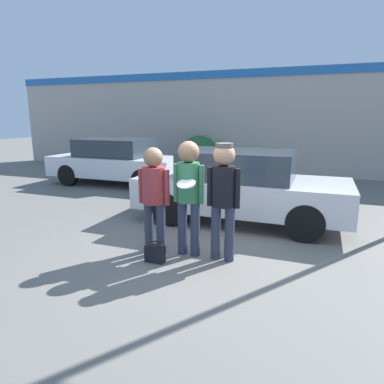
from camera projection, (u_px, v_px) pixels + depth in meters
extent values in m
plane|color=#66635E|center=(203.00, 255.00, 5.56)|extent=(56.00, 56.00, 0.00)
cube|color=#B2A89E|center=(276.00, 123.00, 12.90)|extent=(24.00, 0.18, 3.94)
cube|color=#2666B2|center=(279.00, 71.00, 12.40)|extent=(24.00, 0.04, 0.30)
cylinder|color=#2D3347|center=(149.00, 227.00, 5.65)|extent=(0.15, 0.15, 0.83)
cylinder|color=#2D3347|center=(161.00, 228.00, 5.57)|extent=(0.15, 0.15, 0.83)
cylinder|color=maroon|center=(154.00, 185.00, 5.46)|extent=(0.37, 0.37, 0.59)
cylinder|color=maroon|center=(141.00, 186.00, 5.54)|extent=(0.09, 0.09, 0.57)
cylinder|color=maroon|center=(167.00, 188.00, 5.38)|extent=(0.09, 0.09, 0.57)
sphere|color=#8C664C|center=(153.00, 157.00, 5.36)|extent=(0.31, 0.31, 0.31)
cylinder|color=#2D3347|center=(182.00, 228.00, 5.52)|extent=(0.15, 0.15, 0.88)
cylinder|color=#2D3347|center=(195.00, 229.00, 5.45)|extent=(0.15, 0.15, 0.88)
cylinder|color=#33724C|center=(189.00, 182.00, 5.32)|extent=(0.34, 0.34, 0.62)
cylinder|color=#33724C|center=(176.00, 183.00, 5.40)|extent=(0.09, 0.09, 0.61)
cylinder|color=#33724C|center=(201.00, 185.00, 5.25)|extent=(0.09, 0.09, 0.61)
sphere|color=#8C664C|center=(189.00, 152.00, 5.22)|extent=(0.33, 0.33, 0.33)
cylinder|color=white|center=(186.00, 184.00, 5.06)|extent=(0.28, 0.28, 0.11)
cylinder|color=#2D3347|center=(216.00, 232.00, 5.32)|extent=(0.15, 0.15, 0.87)
cylinder|color=#2D3347|center=(230.00, 234.00, 5.24)|extent=(0.15, 0.15, 0.87)
cylinder|color=black|center=(224.00, 186.00, 5.12)|extent=(0.35, 0.35, 0.61)
cylinder|color=black|center=(210.00, 187.00, 5.20)|extent=(0.09, 0.09, 0.60)
cylinder|color=black|center=(237.00, 189.00, 5.05)|extent=(0.09, 0.09, 0.60)
sphere|color=tan|center=(224.00, 155.00, 5.02)|extent=(0.33, 0.33, 0.33)
cylinder|color=#4C4742|center=(224.00, 145.00, 4.98)|extent=(0.26, 0.26, 0.06)
cube|color=silver|center=(241.00, 193.00, 7.23)|extent=(4.35, 1.82, 0.63)
cube|color=#28333D|center=(238.00, 164.00, 7.13)|extent=(2.26, 1.57, 0.57)
cylinder|color=black|center=(309.00, 202.00, 7.57)|extent=(0.69, 0.22, 0.69)
cylinder|color=black|center=(305.00, 223.00, 6.08)|extent=(0.69, 0.22, 0.69)
cylinder|color=black|center=(195.00, 193.00, 8.50)|extent=(0.69, 0.22, 0.69)
cylinder|color=black|center=(168.00, 209.00, 7.02)|extent=(0.69, 0.22, 0.69)
cube|color=silver|center=(118.00, 166.00, 11.31)|extent=(4.39, 1.89, 0.63)
cube|color=#28333D|center=(115.00, 147.00, 11.21)|extent=(2.28, 1.63, 0.56)
cylinder|color=black|center=(167.00, 172.00, 11.67)|extent=(0.68, 0.22, 0.68)
cylinder|color=black|center=(143.00, 181.00, 10.12)|extent=(0.68, 0.22, 0.68)
cylinder|color=black|center=(100.00, 168.00, 12.62)|extent=(0.68, 0.22, 0.68)
cylinder|color=black|center=(68.00, 175.00, 11.07)|extent=(0.68, 0.22, 0.68)
sphere|color=#285B2D|center=(199.00, 155.00, 13.26)|extent=(1.49, 1.49, 1.49)
cube|color=black|center=(155.00, 254.00, 5.26)|extent=(0.30, 0.14, 0.26)
torus|color=black|center=(155.00, 244.00, 5.22)|extent=(0.23, 0.23, 0.02)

